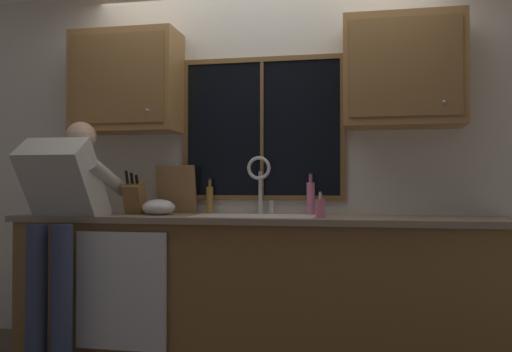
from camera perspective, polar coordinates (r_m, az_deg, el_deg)
The scene contains 21 objects.
back_wall at distance 3.93m, azimuth 0.95°, elevation 1.26°, with size 5.57×0.12×2.55m, color silver.
window_glass at distance 3.88m, azimuth 0.66°, elevation 4.99°, with size 1.10×0.02×0.95m, color black.
window_frame_top at distance 3.96m, azimuth 0.63°, elevation 12.11°, with size 1.17×0.02×0.04m, color brown.
window_frame_bottom at distance 3.85m, azimuth 0.64°, elevation -2.30°, with size 1.17×0.02×0.04m, color brown.
window_frame_left at distance 4.02m, azimuth -7.38°, elevation 4.80°, with size 0.04×0.02×0.95m, color brown.
window_frame_right at distance 3.81m, azimuth 9.08°, elevation 5.11°, with size 0.04×0.02×0.95m, color brown.
window_mullion_center at distance 3.87m, azimuth 0.63°, elevation 5.00°, with size 0.02×0.02×0.95m, color brown.
lower_cabinet_run at distance 3.65m, azimuth -0.03°, elevation -11.74°, with size 3.17×0.58×0.88m, color olive.
countertop at distance 3.57m, azimuth -0.09°, elevation -4.53°, with size 3.23×0.62×0.04m, color gray.
dishwasher_front at distance 3.59m, azimuth -13.98°, elevation -11.60°, with size 0.60×0.02×0.74m, color white.
upper_cabinet_left at distance 4.07m, azimuth -13.41°, elevation 9.51°, with size 0.76×0.36×0.72m.
upper_cabinet_right at distance 3.72m, azimuth 15.17°, elevation 10.50°, with size 0.76×0.36×0.72m.
sink at distance 3.59m, azimuth -0.18°, elevation -5.76°, with size 0.80×0.46×0.21m.
faucet at distance 3.75m, azimuth 0.47°, elevation -0.19°, with size 0.18×0.09×0.40m.
person_standing at distance 3.72m, azimuth -19.62°, elevation -3.41°, with size 0.53×0.69×1.56m.
knife_block at distance 3.86m, azimuth -12.57°, elevation -2.33°, with size 0.12×0.18×0.32m.
cutting_board at distance 3.95m, azimuth -8.34°, elevation -1.41°, with size 0.29×0.02×0.35m, color #997047.
mixing_bowl at distance 3.76m, azimuth -10.17°, elevation -3.26°, with size 0.23×0.23×0.11m, color silver.
soap_dispenser at distance 3.37m, azimuth 6.76°, elevation -3.34°, with size 0.06×0.07×0.16m.
bottle_green_glass at distance 3.73m, azimuth 5.75°, elevation -2.24°, with size 0.06×0.06×0.29m.
bottle_tall_clear at distance 3.89m, azimuth -4.87°, elevation -2.42°, with size 0.05×0.05×0.25m.
Camera 1 is at (0.69, -3.81, 1.12)m, focal length 38.17 mm.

